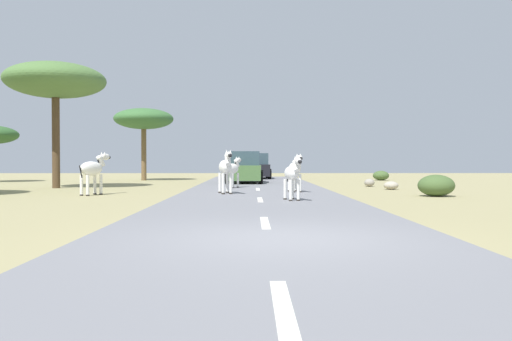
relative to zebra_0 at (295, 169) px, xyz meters
name	(u,v)px	position (x,y,z in m)	size (l,w,h in m)	color
ground_plane	(280,241)	(-1.25, -12.06, -0.95)	(90.00, 90.00, 0.00)	#998E60
road	(268,239)	(-1.44, -12.06, -0.93)	(6.00, 64.00, 0.05)	slate
lane_markings	(270,248)	(-1.44, -13.06, -0.90)	(0.16, 56.00, 0.01)	silver
zebra_0	(295,169)	(0.00, 0.00, 0.00)	(0.59, 1.60, 1.51)	silver
zebra_1	(292,174)	(-0.45, -4.28, -0.08)	(0.58, 1.45, 1.38)	silver
zebra_2	(233,169)	(-2.55, 3.20, -0.05)	(0.79, 1.44, 1.43)	silver
zebra_3	(226,168)	(-2.68, -1.00, 0.07)	(0.69, 1.71, 1.63)	silver
zebra_4	(93,169)	(-7.61, -1.02, 0.02)	(0.93, 1.63, 1.63)	silver
car_0	(256,167)	(-1.44, 15.67, -0.10)	(2.11, 4.39, 1.74)	black
car_1	(245,168)	(-2.09, 8.54, -0.10)	(2.09, 4.38, 1.74)	#476B38
tree_1	(144,119)	(-8.72, 13.41, 3.01)	(3.83, 3.83, 4.67)	brown
tree_3	(55,81)	(-10.86, 3.96, 4.03)	(4.60, 4.60, 5.83)	#4C3823
bush_1	(436,186)	(4.92, -1.80, -0.56)	(1.30, 1.17, 0.78)	#425B2D
bush_2	(381,176)	(6.72, 13.35, -0.64)	(1.04, 0.94, 0.63)	#425B2D
rock_1	(369,183)	(4.11, 5.21, -0.76)	(0.50, 0.50, 0.39)	gray
rock_2	(391,185)	(4.46, 2.53, -0.77)	(0.65, 0.56, 0.37)	#A89E8C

